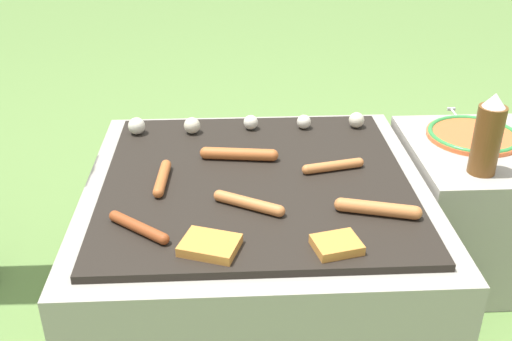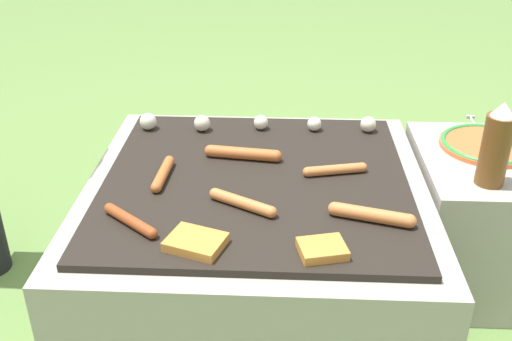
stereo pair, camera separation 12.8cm
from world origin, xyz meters
TOP-DOWN VIEW (x-y plane):
  - ground_plane at (0.00, 0.00)m, footprint 14.00×14.00m
  - grill at (0.00, 0.00)m, footprint 0.84×0.84m
  - side_ledge at (0.62, 0.14)m, footprint 0.38×0.45m
  - sausage_back_right at (-0.04, 0.10)m, footprint 0.20×0.05m
  - sausage_mid_right at (-0.02, -0.14)m, footprint 0.16×0.10m
  - sausage_back_center at (0.19, 0.03)m, footprint 0.16×0.06m
  - sausage_mid_left at (0.26, -0.18)m, footprint 0.19×0.07m
  - sausage_back_left at (-0.23, -0.01)m, footprint 0.03×0.16m
  - sausage_front_center at (-0.26, -0.22)m, footprint 0.14×0.12m
  - bread_slice_right at (0.15, -0.31)m, footprint 0.11×0.09m
  - bread_slice_left at (-0.11, -0.29)m, footprint 0.13×0.12m
  - mushroom_row at (-0.03, 0.28)m, footprint 0.67×0.06m
  - plate_colorful at (0.62, 0.20)m, footprint 0.26×0.26m
  - condiment_bottle at (0.56, 0.00)m, footprint 0.07×0.07m
  - fork_utensil at (0.62, 0.31)m, footprint 0.02×0.21m

SIDE VIEW (x-z plane):
  - ground_plane at x=0.00m, z-range 0.00..0.00m
  - grill at x=0.00m, z-range 0.00..0.38m
  - side_ledge at x=0.62m, z-range 0.00..0.38m
  - fork_utensil at x=0.62m, z-range 0.38..0.39m
  - plate_colorful at x=0.62m, z-range 0.38..0.40m
  - bread_slice_right at x=0.15m, z-range 0.38..0.40m
  - bread_slice_left at x=-0.11m, z-range 0.38..0.40m
  - sausage_front_center at x=-0.26m, z-range 0.38..0.40m
  - sausage_back_center at x=0.19m, z-range 0.38..0.40m
  - sausage_back_left at x=-0.23m, z-range 0.38..0.41m
  - sausage_mid_right at x=-0.02m, z-range 0.38..0.41m
  - sausage_mid_left at x=0.26m, z-range 0.38..0.41m
  - sausage_back_right at x=-0.04m, z-range 0.38..0.41m
  - mushroom_row at x=-0.03m, z-range 0.38..0.43m
  - condiment_bottle at x=0.56m, z-range 0.37..0.58m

